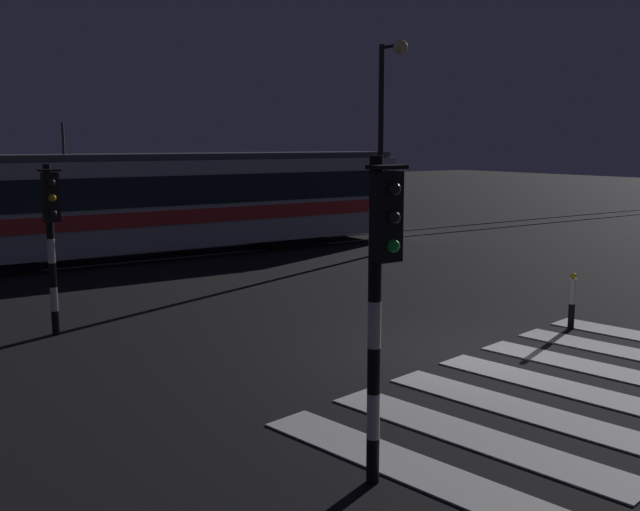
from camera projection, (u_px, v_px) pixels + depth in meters
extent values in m
plane|color=black|center=(460.00, 354.00, 12.57)|extent=(120.00, 120.00, 0.00)
cube|color=#59595E|center=(173.00, 258.00, 22.79)|extent=(80.00, 0.12, 0.03)
cube|color=#59595E|center=(156.00, 252.00, 23.96)|extent=(80.00, 0.12, 0.03)
cube|color=silver|center=(411.00, 468.00, 8.14)|extent=(1.46, 4.26, 0.02)
cube|color=silver|center=(474.00, 437.00, 9.00)|extent=(1.46, 4.26, 0.02)
cube|color=silver|center=(526.00, 411.00, 9.87)|extent=(1.46, 4.26, 0.02)
cube|color=silver|center=(570.00, 389.00, 10.73)|extent=(1.46, 4.26, 0.02)
cube|color=silver|center=(607.00, 371.00, 11.59)|extent=(1.46, 4.26, 0.02)
cube|color=silver|center=(639.00, 355.00, 12.46)|extent=(1.46, 4.26, 0.02)
cylinder|color=black|center=(373.00, 460.00, 7.79)|extent=(0.14, 0.14, 0.50)
cylinder|color=white|center=(373.00, 416.00, 7.71)|extent=(0.14, 0.14, 0.50)
cylinder|color=black|center=(374.00, 371.00, 7.63)|extent=(0.14, 0.14, 0.50)
cylinder|color=white|center=(374.00, 325.00, 7.56)|extent=(0.14, 0.14, 0.50)
cylinder|color=black|center=(375.00, 278.00, 7.48)|extent=(0.14, 0.14, 0.50)
cylinder|color=white|center=(375.00, 230.00, 7.40)|extent=(0.14, 0.14, 0.50)
cylinder|color=black|center=(376.00, 180.00, 7.33)|extent=(0.14, 0.14, 0.50)
cube|color=black|center=(386.00, 217.00, 7.24)|extent=(0.28, 0.20, 0.90)
sphere|color=black|center=(394.00, 189.00, 7.11)|extent=(0.14, 0.14, 0.14)
sphere|color=black|center=(393.00, 218.00, 7.15)|extent=(0.14, 0.14, 0.14)
sphere|color=green|center=(393.00, 246.00, 7.20)|extent=(0.14, 0.14, 0.14)
cube|color=black|center=(387.00, 167.00, 7.17)|extent=(0.36, 0.24, 0.04)
cylinder|color=black|center=(56.00, 323.00, 13.78)|extent=(0.14, 0.14, 0.46)
cylinder|color=white|center=(54.00, 299.00, 13.71)|extent=(0.14, 0.14, 0.46)
cylinder|color=black|center=(53.00, 275.00, 13.64)|extent=(0.14, 0.14, 0.46)
cylinder|color=white|center=(51.00, 251.00, 13.57)|extent=(0.14, 0.14, 0.46)
cylinder|color=black|center=(50.00, 226.00, 13.50)|extent=(0.14, 0.14, 0.46)
cylinder|color=white|center=(49.00, 202.00, 13.43)|extent=(0.14, 0.14, 0.46)
cylinder|color=black|center=(47.00, 177.00, 13.36)|extent=(0.14, 0.14, 0.46)
cube|color=black|center=(51.00, 197.00, 13.27)|extent=(0.28, 0.20, 0.90)
sphere|color=black|center=(51.00, 182.00, 13.14)|extent=(0.14, 0.14, 0.14)
sphere|color=orange|center=(52.00, 198.00, 13.18)|extent=(0.14, 0.14, 0.14)
sphere|color=black|center=(53.00, 213.00, 13.23)|extent=(0.14, 0.14, 0.14)
cube|color=black|center=(49.00, 170.00, 13.20)|extent=(0.36, 0.24, 0.04)
cylinder|color=black|center=(381.00, 152.00, 23.21)|extent=(0.18, 0.18, 6.61)
cylinder|color=black|center=(391.00, 46.00, 22.35)|extent=(0.10, 0.90, 0.10)
sphere|color=#F9E08C|center=(401.00, 47.00, 22.00)|extent=(0.44, 0.44, 0.44)
cube|color=#B2BCC1|center=(153.00, 203.00, 22.93)|extent=(17.70, 2.50, 2.70)
cube|color=red|center=(169.00, 218.00, 21.95)|extent=(17.35, 0.04, 0.44)
cube|color=red|center=(139.00, 211.00, 24.03)|extent=(17.35, 0.04, 0.44)
cube|color=black|center=(168.00, 191.00, 21.83)|extent=(16.82, 0.03, 0.90)
cube|color=#4C4C51|center=(151.00, 157.00, 22.71)|extent=(17.35, 2.30, 0.20)
cylinder|color=#262628|center=(63.00, 140.00, 21.16)|extent=(0.08, 0.08, 1.00)
cube|color=black|center=(285.00, 240.00, 25.87)|extent=(2.20, 2.00, 0.35)
sphere|color=#F9F2CC|center=(375.00, 203.00, 27.93)|extent=(0.24, 0.24, 0.24)
cylinder|color=black|center=(571.00, 316.00, 14.19)|extent=(0.12, 0.12, 0.50)
cylinder|color=white|center=(573.00, 291.00, 14.11)|extent=(0.12, 0.12, 0.50)
sphere|color=yellow|center=(573.00, 276.00, 14.07)|extent=(0.12, 0.12, 0.12)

